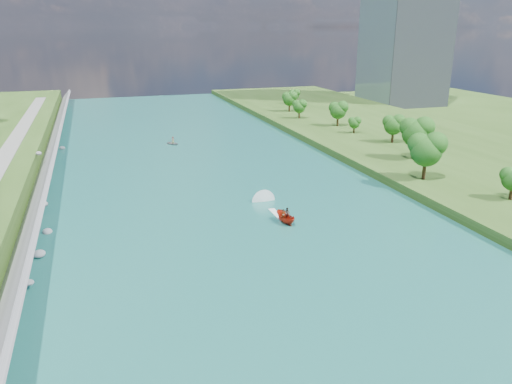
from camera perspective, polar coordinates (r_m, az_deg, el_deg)
name	(u,v)px	position (r m, az deg, el deg)	size (l,w,h in m)	color
ground	(255,242)	(60.71, -0.10, -5.78)	(260.00, 260.00, 0.00)	#2D5119
river_water	(216,193)	(78.69, -4.60, -0.07)	(55.00, 240.00, 0.10)	#185B5A
berm_east	(475,163)	(101.49, 23.71, 3.05)	(44.00, 240.00, 1.50)	#2D5119
riprap_bank	(37,200)	(76.02, -23.77, -0.89)	(4.98, 236.00, 4.32)	slate
office_tower	(407,10)	(178.22, 16.88, 19.27)	(22.00, 22.00, 60.00)	gray
trees_east	(480,159)	(83.09, 24.24, 3.49)	(17.62, 143.29, 10.65)	#1C5516
motorboat	(281,214)	(67.87, 2.82, -2.47)	(3.60, 18.82, 2.04)	#AB210D
raft	(173,143)	(112.29, -9.46, 5.58)	(3.60, 3.87, 1.73)	gray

